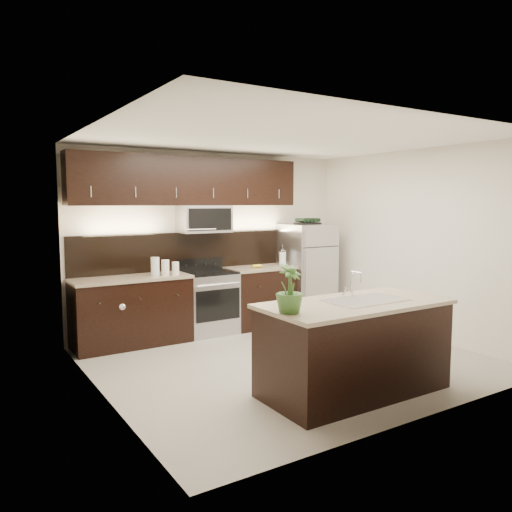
# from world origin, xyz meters

# --- Properties ---
(ground) EXTENTS (4.50, 4.50, 0.00)m
(ground) POSITION_xyz_m (0.00, 0.00, 0.00)
(ground) COLOR gray
(ground) RESTS_ON ground
(room_walls) EXTENTS (4.52, 4.02, 2.71)m
(room_walls) POSITION_xyz_m (-0.11, -0.04, 1.70)
(room_walls) COLOR beige
(room_walls) RESTS_ON ground
(counter_run) EXTENTS (3.51, 0.65, 0.94)m
(counter_run) POSITION_xyz_m (-0.46, 1.69, 0.47)
(counter_run) COLOR black
(counter_run) RESTS_ON ground
(upper_fixtures) EXTENTS (3.49, 0.40, 1.66)m
(upper_fixtures) POSITION_xyz_m (-0.43, 1.84, 2.14)
(upper_fixtures) COLOR black
(upper_fixtures) RESTS_ON counter_run
(island) EXTENTS (1.96, 0.96, 0.94)m
(island) POSITION_xyz_m (-0.05, -1.20, 0.47)
(island) COLOR black
(island) RESTS_ON ground
(sink_faucet) EXTENTS (0.84, 0.50, 0.28)m
(sink_faucet) POSITION_xyz_m (0.10, -1.19, 0.96)
(sink_faucet) COLOR silver
(sink_faucet) RESTS_ON island
(refrigerator) EXTENTS (0.77, 0.69, 1.59)m
(refrigerator) POSITION_xyz_m (1.55, 1.63, 0.79)
(refrigerator) COLOR #B2B2B7
(refrigerator) RESTS_ON ground
(wine_rack) EXTENTS (0.39, 0.24, 0.10)m
(wine_rack) POSITION_xyz_m (1.55, 1.63, 1.63)
(wine_rack) COLOR black
(wine_rack) RESTS_ON refrigerator
(plant) EXTENTS (0.32, 0.32, 0.45)m
(plant) POSITION_xyz_m (-0.91, -1.26, 1.16)
(plant) COLOR #305522
(plant) RESTS_ON island
(canisters) EXTENTS (0.37, 0.20, 0.26)m
(canisters) POSITION_xyz_m (-0.99, 1.61, 1.05)
(canisters) COLOR silver
(canisters) RESTS_ON counter_run
(french_press) EXTENTS (0.11, 0.11, 0.33)m
(french_press) POSITION_xyz_m (1.06, 1.64, 1.06)
(french_press) COLOR silver
(french_press) RESTS_ON counter_run
(bananas) EXTENTS (0.18, 0.14, 0.05)m
(bananas) POSITION_xyz_m (0.50, 1.61, 0.97)
(bananas) COLOR gold
(bananas) RESTS_ON counter_run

